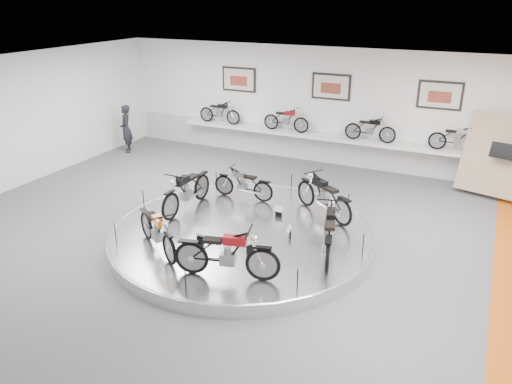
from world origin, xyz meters
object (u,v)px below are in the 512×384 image
at_px(bike_c, 186,190).
at_px(bike_f, 330,231).
at_px(bike_e, 227,253).
at_px(display_platform, 242,235).
at_px(bike_b, 243,183).
at_px(shelf, 326,137).
at_px(bike_a, 324,196).
at_px(bike_d, 157,230).
at_px(visitor, 126,129).

bearing_deg(bike_c, bike_f, 80.43).
bearing_deg(bike_e, display_platform, 94.49).
bearing_deg(bike_b, shelf, -101.89).
xyz_separation_m(shelf, bike_a, (1.50, -4.74, -0.16)).
relative_size(bike_a, bike_e, 0.99).
xyz_separation_m(bike_a, bike_f, (0.77, -1.90, 0.02)).
bearing_deg(display_platform, bike_a, 48.03).
bearing_deg(bike_f, display_platform, 68.77).
distance_m(bike_c, bike_d, 2.31).
bearing_deg(bike_e, bike_b, 97.69).
relative_size(bike_c, bike_d, 1.09).
bearing_deg(bike_a, bike_b, 29.50).
height_order(bike_c, visitor, visitor).
bearing_deg(bike_c, shelf, 162.68).
bearing_deg(display_platform, bike_c, 165.75).
bearing_deg(bike_d, visitor, 166.34).
bearing_deg(bike_b, bike_e, 111.14).
xyz_separation_m(bike_b, bike_d, (-0.33, -3.53, 0.06)).
height_order(bike_a, bike_c, bike_c).
distance_m(bike_a, bike_c, 3.57).
xyz_separation_m(bike_b, bike_f, (3.14, -2.03, 0.11)).
bearing_deg(visitor, bike_d, 4.63).
xyz_separation_m(bike_b, bike_e, (1.58, -3.85, 0.10)).
height_order(bike_b, visitor, visitor).
relative_size(bike_c, bike_e, 1.02).
xyz_separation_m(shelf, bike_f, (2.27, -6.64, -0.15)).
bearing_deg(bike_e, bike_c, 120.90).
relative_size(bike_e, bike_f, 0.98).
distance_m(bike_e, visitor, 10.44).
distance_m(display_platform, bike_f, 2.39).
height_order(bike_b, bike_e, bike_e).
bearing_deg(bike_d, bike_f, 56.38).
distance_m(bike_a, bike_f, 2.05).
height_order(display_platform, visitor, visitor).
relative_size(bike_b, bike_f, 0.80).
bearing_deg(bike_d, display_platform, 88.32).
height_order(bike_b, bike_c, bike_c).
height_order(bike_a, bike_f, bike_f).
distance_m(display_platform, visitor, 8.67).
bearing_deg(visitor, display_platform, 18.48).
xyz_separation_m(bike_a, bike_b, (-2.36, 0.13, -0.09)).
bearing_deg(bike_d, bike_a, 84.54).
bearing_deg(bike_b, bike_f, 145.89).
bearing_deg(bike_e, bike_a, 63.46).
height_order(shelf, bike_f, bike_f).
distance_m(bike_b, visitor, 7.02).
distance_m(bike_c, visitor, 6.84).
xyz_separation_m(display_platform, visitor, (-7.27, 4.67, 0.74)).
distance_m(bike_a, visitor, 9.27).
relative_size(shelf, bike_e, 5.95).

